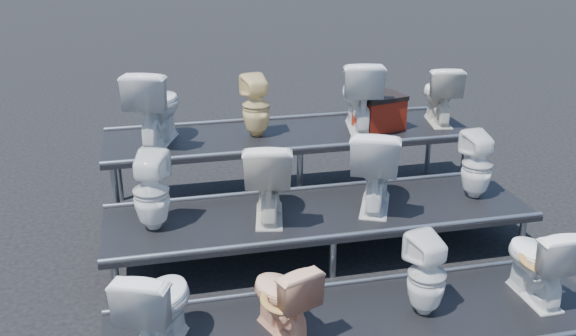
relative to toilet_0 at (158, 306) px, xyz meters
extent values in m
plane|color=black|center=(1.63, 1.30, -0.44)|extent=(80.00, 80.00, 0.00)
cube|color=black|center=(1.63, 0.00, -0.41)|extent=(4.20, 1.20, 0.06)
cube|color=black|center=(1.63, 1.30, -0.21)|extent=(4.20, 1.20, 0.46)
cube|color=black|center=(1.63, 2.60, -0.01)|extent=(4.20, 1.20, 0.86)
imported|color=white|center=(0.00, 0.00, 0.00)|extent=(0.70, 0.86, 0.77)
imported|color=#E2A37D|center=(0.96, 0.00, -0.05)|extent=(0.58, 0.74, 0.66)
imported|color=white|center=(2.19, 0.00, -0.03)|extent=(0.39, 0.39, 0.72)
imported|color=white|center=(3.23, 0.00, -0.02)|extent=(0.41, 0.72, 0.73)
imported|color=white|center=(0.02, 1.30, 0.39)|extent=(0.43, 0.43, 0.75)
imported|color=silver|center=(1.11, 1.30, 0.42)|extent=(0.60, 0.86, 0.80)
imported|color=white|center=(2.20, 1.30, 0.44)|extent=(0.77, 0.95, 0.85)
imported|color=white|center=(3.30, 1.30, 0.37)|extent=(0.34, 0.35, 0.70)
imported|color=white|center=(0.13, 2.60, 0.84)|extent=(0.73, 0.93, 0.84)
imported|color=#F2D68F|center=(1.24, 2.60, 0.77)|extent=(0.36, 0.37, 0.70)
imported|color=white|center=(2.46, 2.60, 0.83)|extent=(0.61, 0.88, 0.82)
imported|color=silver|center=(3.46, 2.60, 0.77)|extent=(0.52, 0.76, 0.71)
cube|color=maroon|center=(2.68, 2.53, 0.60)|extent=(0.58, 0.51, 0.36)
camera|label=1|loc=(0.04, -4.25, 2.75)|focal=40.00mm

